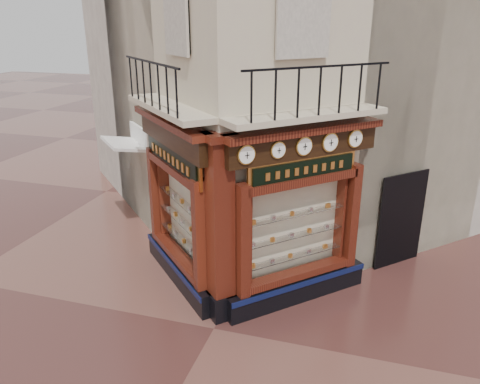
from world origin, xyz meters
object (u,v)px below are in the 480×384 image
at_px(corner_pilaster, 220,233).
at_px(clock_a, 246,155).
at_px(clock_b, 278,150).
at_px(clock_c, 304,146).
at_px(awning, 132,231).
at_px(clock_e, 355,139).
at_px(signboard_left, 172,158).
at_px(clock_d, 330,142).
at_px(signboard_right, 304,169).

bearing_deg(corner_pilaster, clock_a, -50.87).
xyz_separation_m(corner_pilaster, clock_a, (0.55, -0.06, 1.67)).
relative_size(corner_pilaster, clock_b, 11.86).
height_order(clock_b, clock_c, clock_c).
height_order(clock_c, awning, clock_c).
height_order(corner_pilaster, clock_e, corner_pilaster).
bearing_deg(clock_c, clock_a, 180.00).
bearing_deg(clock_a, signboard_left, 106.96).
relative_size(clock_b, clock_d, 0.84).
bearing_deg(signboard_left, clock_b, -148.10).
bearing_deg(clock_e, awning, 122.12).
xyz_separation_m(clock_e, signboard_left, (-3.84, -0.76, -0.52)).
distance_m(clock_b, signboard_right, 0.89).
distance_m(corner_pilaster, clock_b, 2.01).
bearing_deg(clock_c, signboard_left, 131.94).
bearing_deg(signboard_right, clock_e, -5.31).
bearing_deg(corner_pilaster, awning, 95.65).
bearing_deg(clock_e, clock_b, -180.00).
height_order(awning, signboard_left, signboard_left).
height_order(clock_b, awning, clock_b).
relative_size(clock_e, awning, 0.24).
height_order(clock_d, signboard_left, clock_d).
bearing_deg(awning, clock_b, -164.32).
height_order(clock_d, signboard_right, clock_d).
relative_size(clock_e, signboard_right, 0.20).
distance_m(clock_a, clock_d, 1.94).
relative_size(clock_b, signboard_right, 0.18).
xyz_separation_m(corner_pilaster, clock_b, (1.04, 0.43, 1.67)).
distance_m(clock_a, clock_c, 1.29).
distance_m(clock_c, clock_e, 1.30).
relative_size(clock_a, signboard_right, 0.20).
height_order(corner_pilaster, signboard_right, corner_pilaster).
bearing_deg(clock_b, clock_e, 0.00).
height_order(corner_pilaster, awning, corner_pilaster).
bearing_deg(clock_d, clock_e, -0.00).
relative_size(clock_c, signboard_right, 0.20).
distance_m(clock_a, signboard_right, 1.50).
xyz_separation_m(clock_e, awning, (-6.31, 1.44, -3.62)).
distance_m(clock_d, awning, 7.13).
bearing_deg(clock_b, signboard_left, 121.90).
bearing_deg(signboard_right, awning, 112.74).
distance_m(clock_b, awning, 6.75).
bearing_deg(awning, clock_e, -147.88).
bearing_deg(clock_b, signboard_right, 8.83).
xyz_separation_m(clock_b, clock_e, (1.34, 1.34, 0.00)).
xyz_separation_m(clock_b, awning, (-4.96, 2.79, -3.62)).
distance_m(clock_c, awning, 6.91).
bearing_deg(clock_c, awning, 111.33).
bearing_deg(signboard_right, clock_d, -11.71).
xyz_separation_m(clock_a, awning, (-4.47, 3.28, -3.62)).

